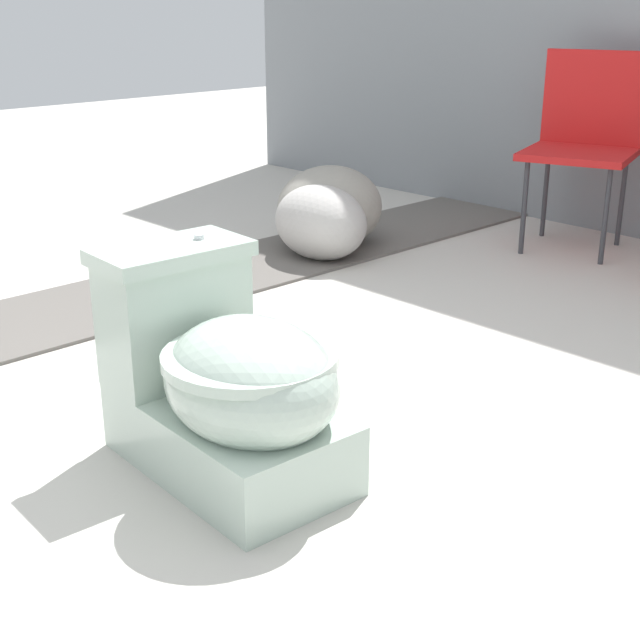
# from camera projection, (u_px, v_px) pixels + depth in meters

# --- Properties ---
(ground_plane) EXTENTS (14.00, 14.00, 0.00)m
(ground_plane) POSITION_uv_depth(u_px,v_px,m) (253.00, 459.00, 2.16)
(ground_plane) COLOR beige
(gravel_strip) EXTENTS (0.56, 8.00, 0.01)m
(gravel_strip) POSITION_uv_depth(u_px,v_px,m) (142.00, 293.00, 3.34)
(gravel_strip) COLOR #605B56
(gravel_strip) RESTS_ON ground
(toilet) EXTENTS (0.65, 0.41, 0.52)m
(toilet) POSITION_uv_depth(u_px,v_px,m) (227.00, 384.00, 2.04)
(toilet) COLOR #B2C6B7
(toilet) RESTS_ON ground
(folding_chair_left) EXTENTS (0.55, 0.55, 0.83)m
(folding_chair_left) POSITION_uv_depth(u_px,v_px,m) (586.00, 129.00, 3.84)
(folding_chair_left) COLOR red
(folding_chair_left) RESTS_ON ground
(boulder_near) EXTENTS (0.50, 0.41, 0.31)m
(boulder_near) POSITION_uv_depth(u_px,v_px,m) (320.00, 222.00, 3.75)
(boulder_near) COLOR #B7B2AD
(boulder_near) RESTS_ON ground
(boulder_far) EXTENTS (0.51, 0.54, 0.36)m
(boulder_far) POSITION_uv_depth(u_px,v_px,m) (330.00, 207.00, 3.91)
(boulder_far) COLOR gray
(boulder_far) RESTS_ON ground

